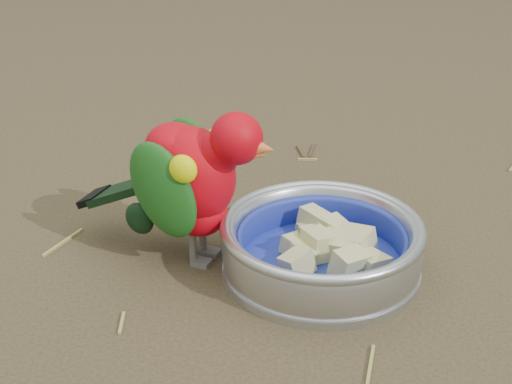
{
  "coord_description": "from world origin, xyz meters",
  "views": [
    {
      "loc": [
        0.0,
        -0.62,
        0.46
      ],
      "look_at": [
        0.04,
        0.14,
        0.08
      ],
      "focal_mm": 55.0,
      "sensor_mm": 36.0,
      "label": 1
    }
  ],
  "objects": [
    {
      "name": "fruit_wedges",
      "position": [
        0.11,
        0.1,
        0.03
      ],
      "size": [
        0.13,
        0.13,
        0.03
      ],
      "primitive_type": null,
      "color": "#C6C27E",
      "rests_on": "food_bowl"
    },
    {
      "name": "food_bowl",
      "position": [
        0.11,
        0.1,
        0.01
      ],
      "size": [
        0.21,
        0.21,
        0.02
      ],
      "primitive_type": "cylinder",
      "color": "#B2B2BA",
      "rests_on": "ground"
    },
    {
      "name": "ground_debris",
      "position": [
        0.02,
        0.03,
        0.0
      ],
      "size": [
        0.9,
        0.8,
        0.01
      ],
      "primitive_type": null,
      "color": "#9E964B",
      "rests_on": "ground"
    },
    {
      "name": "ground",
      "position": [
        0.0,
        0.0,
        0.0
      ],
      "size": [
        60.0,
        60.0,
        0.0
      ],
      "primitive_type": "plane",
      "color": "#453824"
    },
    {
      "name": "lory_parrot",
      "position": [
        -0.03,
        0.14,
        0.09
      ],
      "size": [
        0.24,
        0.18,
        0.17
      ],
      "primitive_type": null,
      "rotation": [
        0.0,
        0.0,
        -2.02
      ],
      "color": "#BC0310",
      "rests_on": "ground"
    },
    {
      "name": "bowl_wall",
      "position": [
        0.11,
        0.1,
        0.04
      ],
      "size": [
        0.21,
        0.21,
        0.04
      ],
      "primitive_type": null,
      "color": "#B2B2BA",
      "rests_on": "food_bowl"
    }
  ]
}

